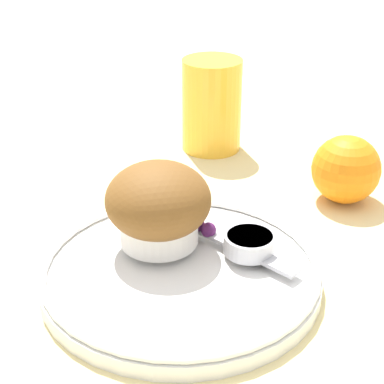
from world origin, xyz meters
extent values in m
plane|color=beige|center=(0.00, 0.00, 0.00)|extent=(3.00, 3.00, 0.00)
cylinder|color=white|center=(0.02, -0.02, 0.01)|extent=(0.24, 0.24, 0.01)
torus|color=white|center=(0.02, -0.02, 0.02)|extent=(0.24, 0.24, 0.01)
cylinder|color=silver|center=(-0.02, -0.01, 0.04)|extent=(0.07, 0.07, 0.03)
ellipsoid|color=brown|center=(-0.02, -0.01, 0.06)|extent=(0.09, 0.09, 0.07)
cylinder|color=silver|center=(0.05, 0.03, 0.03)|extent=(0.05, 0.05, 0.02)
cylinder|color=white|center=(0.05, 0.03, 0.03)|extent=(0.04, 0.04, 0.00)
sphere|color=#4C194C|center=(-0.01, 0.03, 0.03)|extent=(0.01, 0.01, 0.01)
sphere|color=#4C194C|center=(0.01, 0.03, 0.03)|extent=(0.01, 0.01, 0.01)
cube|color=#B7B7BC|center=(0.01, 0.03, 0.02)|extent=(0.18, 0.02, 0.00)
sphere|color=orange|center=(0.04, 0.21, 0.04)|extent=(0.07, 0.07, 0.07)
cylinder|color=gold|center=(-0.15, 0.22, 0.06)|extent=(0.07, 0.07, 0.11)
camera|label=1|loc=(0.33, -0.35, 0.33)|focal=60.00mm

